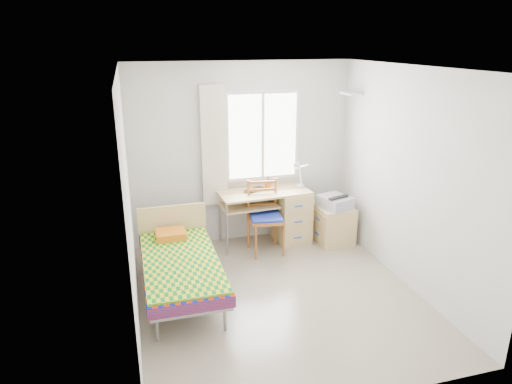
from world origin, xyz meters
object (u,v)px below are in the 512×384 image
bed (180,262)px  cabinet (334,225)px  chair (265,213)px  printer (335,202)px  desk (287,213)px

bed → cabinet: bearing=18.6°
bed → chair: chair is taller
printer → chair: bearing=160.3°
bed → desk: (1.69, 1.06, 0.05)m
chair → cabinet: 1.10m
desk → cabinet: size_ratio=2.40×
bed → desk: size_ratio=1.41×
chair → printer: chair is taller
bed → printer: (2.33, 0.79, 0.26)m
bed → desk: desk is taller
bed → chair: 1.54m
cabinet → printer: size_ratio=1.07×
cabinet → chair: bearing=177.5°
bed → chair: bearing=32.2°
chair → desk: bearing=38.5°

